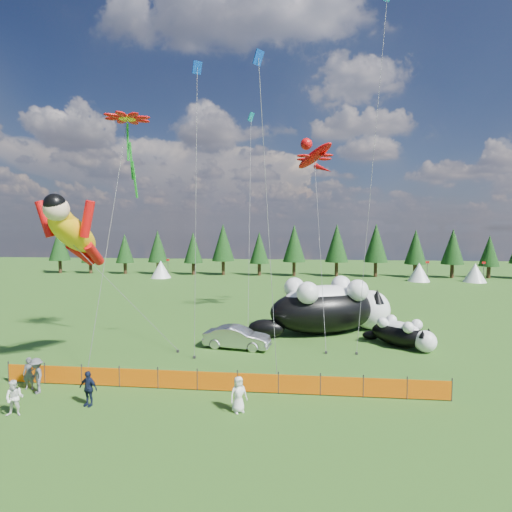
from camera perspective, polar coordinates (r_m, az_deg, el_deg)
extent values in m
plane|color=#10370A|center=(23.49, -4.03, -15.88)|extent=(160.00, 160.00, 0.00)
cylinder|color=#262626|center=(25.07, -31.85, -13.87)|extent=(0.06, 0.06, 1.10)
cylinder|color=#262626|center=(23.93, -27.94, -14.57)|extent=(0.06, 0.06, 1.10)
cylinder|color=#262626|center=(22.92, -23.63, -15.27)|extent=(0.06, 0.06, 1.10)
cylinder|color=#262626|center=(22.04, -18.93, -15.94)|extent=(0.06, 0.06, 1.10)
cylinder|color=#262626|center=(21.31, -13.83, -16.54)|extent=(0.06, 0.06, 1.10)
cylinder|color=#262626|center=(20.75, -8.39, -17.04)|extent=(0.06, 0.06, 1.10)
cylinder|color=#262626|center=(20.37, -2.67, -17.41)|extent=(0.06, 0.06, 1.10)
cylinder|color=#262626|center=(20.19, 3.23, -17.62)|extent=(0.06, 0.06, 1.10)
cylinder|color=#262626|center=(20.20, 9.18, -17.65)|extent=(0.06, 0.06, 1.10)
cylinder|color=#262626|center=(20.41, 15.07, -17.51)|extent=(0.06, 0.06, 1.10)
cylinder|color=#262626|center=(20.81, 20.77, -17.20)|extent=(0.06, 0.06, 1.10)
cylinder|color=#262626|center=(21.39, 26.19, -16.76)|extent=(0.06, 0.06, 1.10)
cube|color=#DF5804|center=(24.50, -29.94, -14.33)|extent=(2.00, 0.04, 0.90)
cube|color=#DF5804|center=(23.42, -25.83, -15.04)|extent=(2.00, 0.04, 0.90)
cube|color=#DF5804|center=(22.48, -21.33, -15.73)|extent=(2.00, 0.04, 0.90)
cube|color=#DF5804|center=(21.67, -16.42, -16.37)|extent=(2.00, 0.04, 0.90)
cube|color=#DF5804|center=(21.03, -11.15, -16.93)|extent=(2.00, 0.04, 0.90)
cube|color=#DF5804|center=(20.56, -5.56, -17.37)|extent=(2.00, 0.04, 0.90)
cube|color=#DF5804|center=(20.28, 0.26, -17.66)|extent=(2.00, 0.04, 0.90)
cube|color=#DF5804|center=(20.19, 6.20, -17.79)|extent=(2.00, 0.04, 0.90)
cube|color=#DF5804|center=(20.30, 12.14, -17.73)|extent=(2.00, 0.04, 0.90)
cube|color=#DF5804|center=(20.60, 17.95, -17.50)|extent=(2.00, 0.04, 0.90)
cube|color=#DF5804|center=(21.09, 23.52, -17.12)|extent=(2.00, 0.04, 0.90)
ellipsoid|color=black|center=(31.09, 9.68, -7.66)|extent=(9.54, 7.08, 3.46)
ellipsoid|color=white|center=(30.92, 9.70, -6.09)|extent=(7.15, 5.20, 2.12)
sphere|color=white|center=(33.10, 16.00, -7.39)|extent=(3.08, 3.08, 3.08)
sphere|color=#F35E8C|center=(33.81, 17.87, -7.19)|extent=(0.43, 0.43, 0.43)
ellipsoid|color=black|center=(29.60, 1.50, -10.30)|extent=(3.00, 2.29, 1.35)
cone|color=black|center=(32.12, 16.93, -5.52)|extent=(1.08, 1.08, 1.08)
cone|color=black|center=(33.65, 15.18, -5.06)|extent=(1.08, 1.08, 1.08)
sphere|color=white|center=(32.87, 12.05, -4.17)|extent=(1.62, 1.62, 1.62)
sphere|color=white|center=(30.73, 14.30, -4.77)|extent=(1.62, 1.62, 1.62)
sphere|color=white|center=(31.14, 5.50, -4.55)|extent=(1.62, 1.62, 1.62)
sphere|color=white|center=(28.87, 7.40, -5.24)|extent=(1.62, 1.62, 1.62)
ellipsoid|color=black|center=(29.20, 19.70, -10.49)|extent=(4.18, 4.06, 1.59)
ellipsoid|color=white|center=(29.10, 19.72, -9.74)|extent=(3.11, 3.01, 0.97)
sphere|color=white|center=(28.41, 23.04, -11.17)|extent=(1.41, 1.41, 1.41)
sphere|color=#F35E8C|center=(28.17, 24.16, -11.33)|extent=(0.20, 0.20, 0.20)
ellipsoid|color=black|center=(30.36, 16.11, -10.81)|extent=(1.33, 1.29, 0.62)
cone|color=black|center=(27.90, 22.69, -10.24)|extent=(0.49, 0.49, 0.49)
cone|color=black|center=(28.64, 23.44, -9.89)|extent=(0.49, 0.49, 0.49)
sphere|color=white|center=(29.08, 21.99, -9.09)|extent=(0.74, 0.74, 0.74)
sphere|color=white|center=(28.08, 20.92, -9.52)|extent=(0.74, 0.74, 0.74)
sphere|color=white|center=(29.93, 18.78, -8.64)|extent=(0.74, 0.74, 0.74)
sphere|color=white|center=(28.96, 17.63, -9.04)|extent=(0.74, 0.74, 0.74)
imported|color=#B9B9BE|center=(27.11, -2.70, -11.53)|extent=(4.61, 2.21, 1.46)
imported|color=#525256|center=(23.48, -29.68, -14.37)|extent=(0.65, 0.49, 1.59)
imported|color=white|center=(20.72, -31.25, -16.97)|extent=(0.82, 0.58, 1.54)
imported|color=#121A32|center=(20.33, -22.86, -17.03)|extent=(1.02, 0.67, 1.59)
imported|color=#525256|center=(22.76, -28.86, -14.74)|extent=(1.21, 1.17, 1.72)
imported|color=white|center=(18.32, -2.52, -19.14)|extent=(0.92, 0.83, 1.57)
cylinder|color=#595959|center=(25.03, -17.59, -5.52)|extent=(0.03, 0.03, 9.63)
cube|color=#262626|center=(26.85, -11.11, -13.20)|extent=(0.15, 0.15, 0.16)
cylinder|color=#595959|center=(30.38, 9.04, 2.44)|extent=(0.03, 0.03, 17.35)
cube|color=#262626|center=(26.52, 9.98, -13.40)|extent=(0.15, 0.15, 0.16)
cylinder|color=#595959|center=(24.85, -20.31, 2.62)|extent=(0.03, 0.03, 15.32)
cube|color=#262626|center=(24.43, -22.96, -15.21)|extent=(0.15, 0.15, 0.16)
cube|color=#1B9725|center=(26.97, -17.79, 12.82)|extent=(0.21, 0.21, 4.62)
cylinder|color=#595959|center=(25.91, -8.59, 7.04)|extent=(0.03, 0.03, 18.74)
cube|color=#262626|center=(25.52, -8.79, -14.09)|extent=(0.15, 0.15, 0.16)
cylinder|color=#595959|center=(28.44, 16.35, 12.51)|extent=(0.03, 0.03, 24.84)
cube|color=#262626|center=(26.72, 14.17, -13.33)|extent=(0.15, 0.15, 0.16)
cylinder|color=#595959|center=(20.39, 1.69, 5.45)|extent=(0.03, 0.03, 16.86)
cube|color=#262626|center=(20.92, 3.09, -18.21)|extent=(0.15, 0.15, 0.16)
cylinder|color=#595959|center=(31.12, -0.92, 5.64)|extent=(0.03, 0.03, 19.32)
cube|color=#262626|center=(28.10, -1.18, -12.34)|extent=(0.15, 0.15, 0.16)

